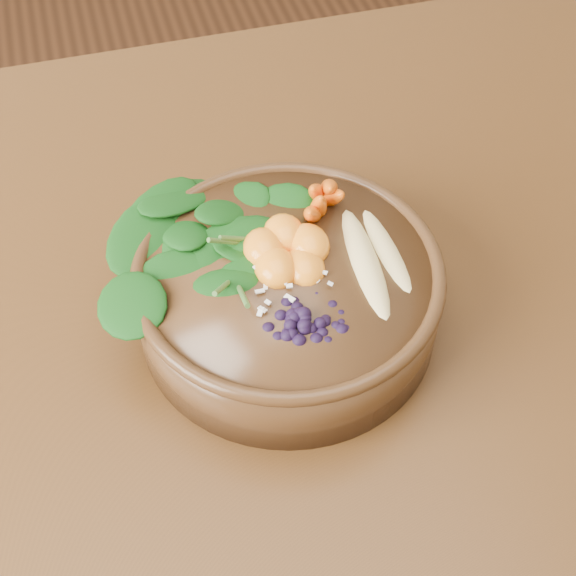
# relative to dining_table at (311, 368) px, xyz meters

# --- Properties ---
(dining_table) EXTENTS (1.60, 0.90, 0.75)m
(dining_table) POSITION_rel_dining_table_xyz_m (0.00, 0.00, 0.00)
(dining_table) COLOR #331C0C
(dining_table) RESTS_ON ground
(stoneware_bowl) EXTENTS (0.29, 0.29, 0.07)m
(stoneware_bowl) POSITION_rel_dining_table_xyz_m (-0.02, -0.01, 0.13)
(stoneware_bowl) COLOR #462C17
(stoneware_bowl) RESTS_ON dining_table
(kale_heap) EXTENTS (0.19, 0.17, 0.04)m
(kale_heap) POSITION_rel_dining_table_xyz_m (-0.06, 0.05, 0.18)
(kale_heap) COLOR #124711
(kale_heap) RESTS_ON stoneware_bowl
(carrot_cluster) EXTENTS (0.06, 0.06, 0.07)m
(carrot_cluster) POSITION_rel_dining_table_xyz_m (0.03, 0.06, 0.20)
(carrot_cluster) COLOR orange
(carrot_cluster) RESTS_ON stoneware_bowl
(banana_halves) EXTENTS (0.05, 0.14, 0.02)m
(banana_halves) POSITION_rel_dining_table_xyz_m (0.05, -0.01, 0.17)
(banana_halves) COLOR #E0CC84
(banana_halves) RESTS_ON stoneware_bowl
(mandarin_cluster) EXTENTS (0.08, 0.09, 0.03)m
(mandarin_cluster) POSITION_rel_dining_table_xyz_m (-0.02, 0.01, 0.18)
(mandarin_cluster) COLOR orange
(mandarin_cluster) RESTS_ON stoneware_bowl
(blueberry_pile) EXTENTS (0.13, 0.10, 0.04)m
(blueberry_pile) POSITION_rel_dining_table_xyz_m (-0.03, -0.06, 0.18)
(blueberry_pile) COLOR black
(blueberry_pile) RESTS_ON stoneware_bowl
(coconut_flakes) EXTENTS (0.09, 0.07, 0.01)m
(coconut_flakes) POSITION_rel_dining_table_xyz_m (-0.02, -0.02, 0.17)
(coconut_flakes) COLOR white
(coconut_flakes) RESTS_ON stoneware_bowl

